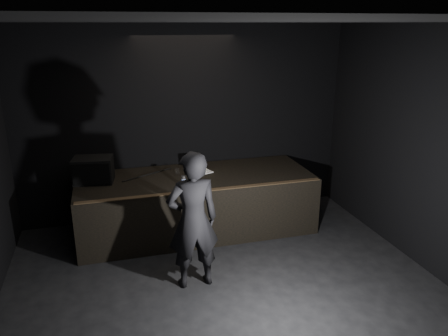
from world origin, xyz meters
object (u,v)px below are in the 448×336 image
Objects in this scene: beer_can at (183,181)px; person at (193,221)px; laptop at (199,168)px; stage_monitor at (93,170)px; stage_riser at (196,203)px.

beer_can is 0.09× the size of person.
laptop is 2.46× the size of beer_can.
stage_monitor is at bearing 156.81° from beer_can.
stage_riser is at bearing -106.06° from person.
stage_riser is 5.85× the size of stage_monitor.
laptop reaches higher than stage_riser.
stage_monitor is 3.91× the size of beer_can.
laptop is (1.79, 0.04, -0.15)m from stage_monitor.
beer_can is at bearing -14.49° from stage_monitor.
beer_can is (-0.29, -0.43, 0.59)m from stage_riser.
stage_monitor is 1.59× the size of laptop.
stage_monitor is 2.25m from person.
stage_monitor reaches higher than laptop.
stage_monitor reaches higher than stage_riser.
person is (1.27, -1.84, -0.24)m from stage_monitor.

